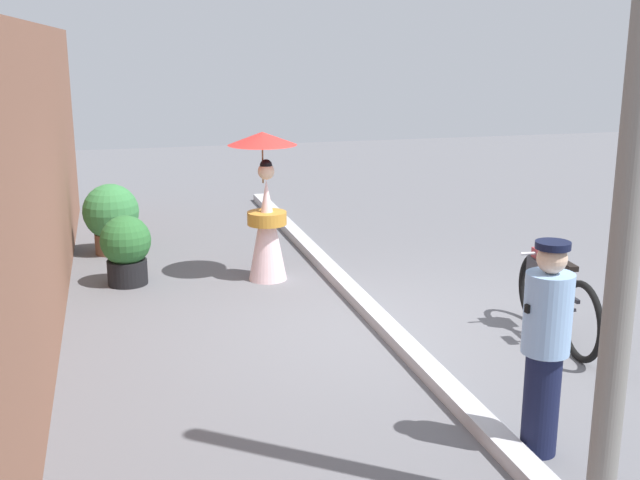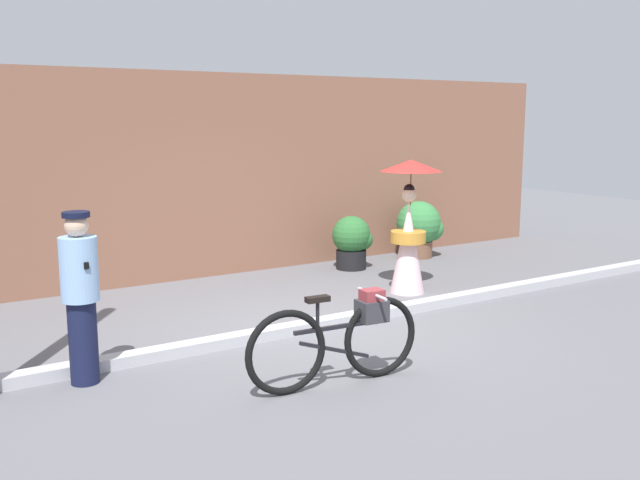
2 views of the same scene
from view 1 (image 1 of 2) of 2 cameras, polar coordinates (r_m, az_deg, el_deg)
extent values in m
plane|color=slate|center=(8.32, 4.54, -6.37)|extent=(30.00, 30.00, 0.00)
cube|color=brown|center=(7.50, -20.88, 2.70)|extent=(14.00, 0.40, 3.09)
cube|color=#B2B2B7|center=(8.30, 4.54, -5.99)|extent=(14.00, 0.20, 0.12)
torus|color=black|center=(8.57, 15.41, -3.49)|extent=(0.78, 0.13, 0.77)
torus|color=black|center=(7.75, 18.45, -5.64)|extent=(0.78, 0.13, 0.77)
cube|color=black|center=(8.11, 16.93, -3.43)|extent=(0.82, 0.11, 0.04)
cube|color=black|center=(8.17, 16.82, -4.85)|extent=(0.72, 0.10, 0.26)
cylinder|color=black|center=(7.92, 17.56, -2.95)|extent=(0.03, 0.03, 0.32)
cube|color=black|center=(7.88, 17.65, -1.84)|extent=(0.23, 0.11, 0.05)
cylinder|color=silver|center=(8.37, 15.88, -0.90)|extent=(0.07, 0.48, 0.03)
cube|color=#333338|center=(8.41, 15.81, -1.95)|extent=(0.28, 0.24, 0.20)
cube|color=maroon|center=(8.38, 15.87, -1.09)|extent=(0.21, 0.18, 0.14)
cylinder|color=#141938|center=(6.01, 15.76, -11.32)|extent=(0.26, 0.26, 0.78)
cylinder|color=#8CB2E0|center=(5.75, 16.23, -5.14)|extent=(0.34, 0.34, 0.59)
sphere|color=#D8B293|center=(5.63, 16.51, -1.30)|extent=(0.21, 0.21, 0.21)
cylinder|color=black|center=(5.61, 16.58, -0.36)|extent=(0.24, 0.24, 0.05)
cube|color=black|center=(5.73, 16.27, -4.59)|extent=(0.09, 0.38, 0.06)
cone|color=silver|center=(9.78, -3.86, 0.72)|extent=(0.48, 0.48, 1.27)
cylinder|color=#C1842D|center=(9.75, -3.88, 1.60)|extent=(0.49, 0.49, 0.16)
sphere|color=beige|center=(9.64, -3.94, 5.00)|extent=(0.21, 0.21, 0.21)
sphere|color=black|center=(9.62, -3.94, 5.42)|extent=(0.15, 0.15, 0.15)
cylinder|color=olive|center=(9.66, -4.19, 5.76)|extent=(0.02, 0.02, 0.55)
cone|color=red|center=(9.62, -4.22, 7.37)|extent=(0.85, 0.85, 0.16)
cylinder|color=brown|center=(11.47, -14.81, -0.21)|extent=(0.50, 0.50, 0.29)
sphere|color=#387F42|center=(11.37, -14.96, 2.01)|extent=(0.78, 0.78, 0.78)
sphere|color=#387F42|center=(11.58, -14.36, 1.78)|extent=(0.43, 0.43, 0.43)
cylinder|color=black|center=(9.98, -13.81, -2.27)|extent=(0.49, 0.49, 0.31)
sphere|color=#2D6B33|center=(9.87, -13.95, -0.04)|extent=(0.62, 0.62, 0.62)
sphere|color=#2D6B33|center=(10.04, -13.42, -0.22)|extent=(0.34, 0.34, 0.34)
cylinder|color=slate|center=(4.72, 21.94, 6.75)|extent=(0.18, 0.18, 4.80)
camera|label=2|loc=(9.83, 57.08, 4.84)|focal=39.90mm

